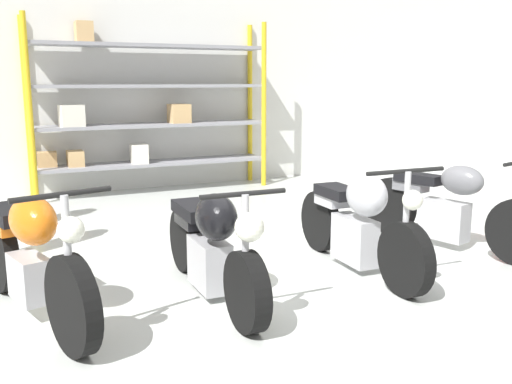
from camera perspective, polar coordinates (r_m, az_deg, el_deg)
The scene contains 7 objects.
ground_plane at distance 5.17m, azimuth 1.90°, elevation -8.41°, with size 30.00×30.00×0.00m, color silver.
back_wall at distance 9.38m, azimuth -11.60°, elevation 11.31°, with size 30.00×0.08×3.60m.
shelving_rack at distance 9.01m, azimuth -11.29°, elevation 8.20°, with size 3.66×0.63×2.64m.
motorcycle_orange at distance 4.46m, azimuth -21.67°, elevation -5.83°, with size 0.83×2.09×1.06m.
motorcycle_black at distance 4.59m, azimuth -4.48°, elevation -5.27°, with size 0.63×2.02×0.99m.
motorcycle_silver at distance 5.29m, azimuth 10.18°, elevation -2.95°, with size 0.73×2.02×1.04m.
motorcycle_grey at distance 6.24m, azimuth 18.89°, elevation -1.41°, with size 0.81×2.10×1.00m.
Camera 1 is at (-2.22, -4.34, 1.73)m, focal length 40.00 mm.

